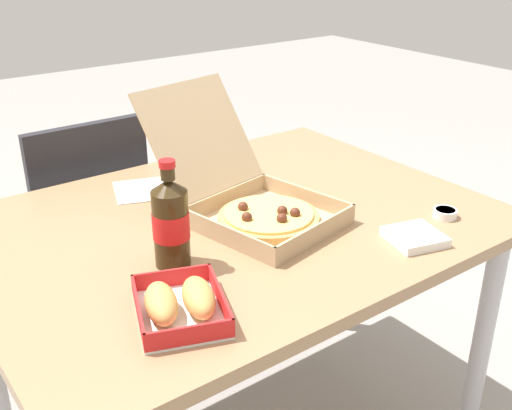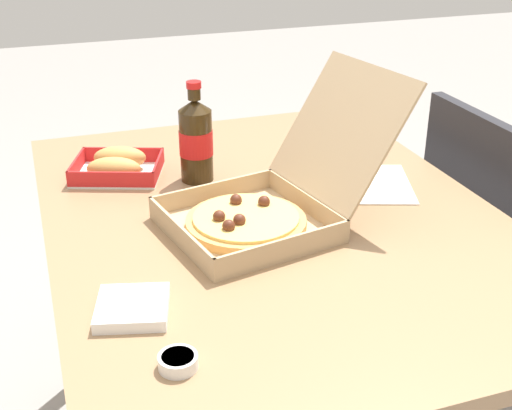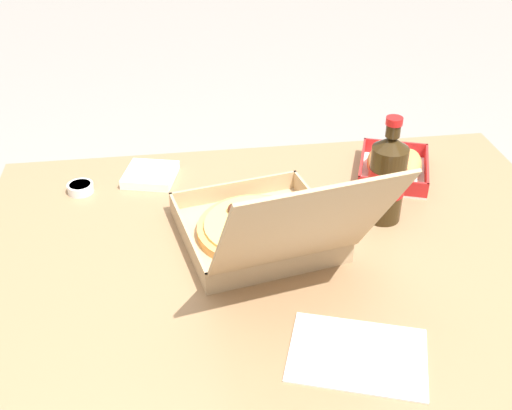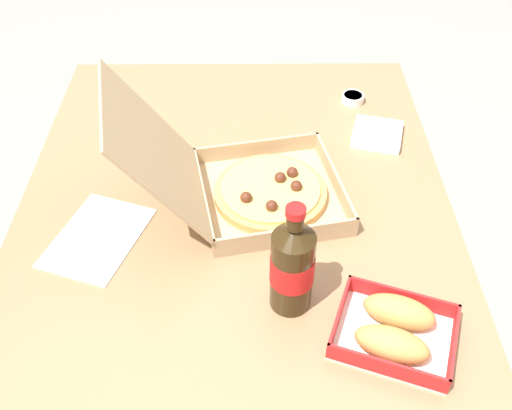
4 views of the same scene
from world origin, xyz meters
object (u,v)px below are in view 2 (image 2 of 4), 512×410
at_px(napkin_pile, 133,308).
at_px(paper_menu, 375,184).
at_px(chair, 499,237).
at_px(bread_side_box, 117,165).
at_px(dipping_sauce_cup, 178,361).
at_px(cola_bottle, 196,140).
at_px(pizza_box_open, 264,205).

bearing_deg(napkin_pile, paper_menu, 118.22).
xyz_separation_m(chair, bread_side_box, (-0.17, -0.94, 0.26)).
bearing_deg(paper_menu, chair, 118.02).
bearing_deg(chair, dipping_sauce_cup, -61.25).
relative_size(bread_side_box, cola_bottle, 1.03).
distance_m(pizza_box_open, bread_side_box, 0.41).
relative_size(pizza_box_open, cola_bottle, 2.16).
height_order(pizza_box_open, dipping_sauce_cup, pizza_box_open).
xyz_separation_m(napkin_pile, dipping_sauce_cup, (0.15, 0.04, 0.00)).
xyz_separation_m(paper_menu, napkin_pile, (0.32, -0.59, 0.01)).
relative_size(pizza_box_open, napkin_pile, 4.40).
bearing_deg(bread_side_box, napkin_pile, -6.27).
xyz_separation_m(chair, pizza_box_open, (0.17, -0.71, 0.28)).
relative_size(bread_side_box, paper_menu, 1.10).
height_order(bread_side_box, cola_bottle, cola_bottle).
relative_size(cola_bottle, paper_menu, 1.07).
relative_size(bread_side_box, napkin_pile, 2.09).
bearing_deg(cola_bottle, paper_menu, 67.04).
height_order(chair, dipping_sauce_cup, chair).
bearing_deg(paper_menu, napkin_pile, -42.46).
bearing_deg(bread_side_box, dipping_sauce_cup, -1.88).
bearing_deg(chair, napkin_pile, -69.29).
bearing_deg(chair, cola_bottle, -96.63).
xyz_separation_m(chair, cola_bottle, (-0.09, -0.78, 0.33)).
xyz_separation_m(chair, napkin_pile, (0.38, -1.00, 0.25)).
height_order(chair, bread_side_box, chair).
bearing_deg(cola_bottle, pizza_box_open, 14.77).
bearing_deg(dipping_sauce_cup, cola_bottle, 163.15).
height_order(cola_bottle, dipping_sauce_cup, cola_bottle).
height_order(chair, cola_bottle, cola_bottle).
bearing_deg(paper_menu, dipping_sauce_cup, -30.43).
relative_size(paper_menu, dipping_sauce_cup, 3.75).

